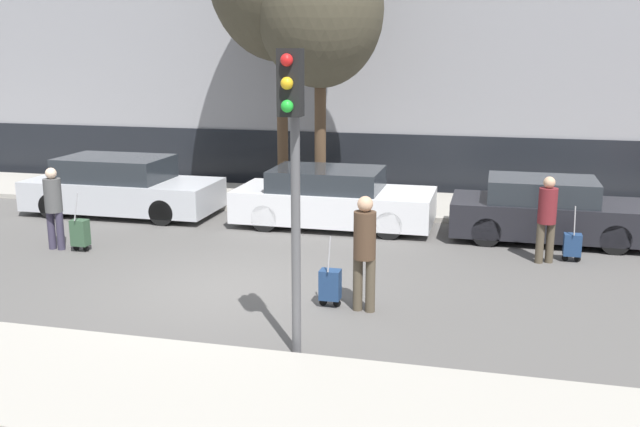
{
  "coord_description": "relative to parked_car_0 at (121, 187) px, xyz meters",
  "views": [
    {
      "loc": [
        4.21,
        -10.69,
        3.93
      ],
      "look_at": [
        1.11,
        1.8,
        0.95
      ],
      "focal_mm": 40.0,
      "sensor_mm": 36.0,
      "label": 1
    }
  ],
  "objects": [
    {
      "name": "traffic_light",
      "position": [
        6.36,
        -6.98,
        2.15
      ],
      "size": [
        0.28,
        0.47,
        3.94
      ],
      "color": "#515154",
      "rests_on": "ground_plane"
    },
    {
      "name": "ground_plane",
      "position": [
        4.56,
        -4.62,
        -0.65
      ],
      "size": [
        80.0,
        80.0,
        0.0
      ],
      "primitive_type": "plane",
      "color": "#565451"
    },
    {
      "name": "sidewalk_far",
      "position": [
        4.56,
        2.38,
        -0.59
      ],
      "size": [
        28.0,
        3.0,
        0.12
      ],
      "color": "#A39E93",
      "rests_on": "ground_plane"
    },
    {
      "name": "trolley_right",
      "position": [
        10.28,
        -1.6,
        -0.33
      ],
      "size": [
        0.34,
        0.29,
        1.08
      ],
      "color": "navy",
      "rests_on": "ground_plane"
    },
    {
      "name": "sidewalk_near",
      "position": [
        4.56,
        -8.37,
        -0.59
      ],
      "size": [
        28.0,
        2.5,
        0.12
      ],
      "color": "#A39E93",
      "rests_on": "ground_plane"
    },
    {
      "name": "trolley_left",
      "position": [
        0.87,
        -3.2,
        -0.28
      ],
      "size": [
        0.34,
        0.29,
        1.18
      ],
      "color": "#335138",
      "rests_on": "ground_plane"
    },
    {
      "name": "building_facade",
      "position": [
        4.56,
        5.89,
        4.42
      ],
      "size": [
        28.0,
        2.67,
        10.18
      ],
      "color": "gray",
      "rests_on": "ground_plane"
    },
    {
      "name": "bare_tree_down_street",
      "position": [
        4.58,
        1.61,
        4.17
      ],
      "size": [
        3.01,
        3.01,
        6.57
      ],
      "color": "#4C3826",
      "rests_on": "sidewalk_far"
    },
    {
      "name": "pedestrian_center",
      "position": [
        6.94,
        -5.11,
        0.37
      ],
      "size": [
        0.35,
        0.34,
        1.8
      ],
      "rotation": [
        0.0,
        0.0,
        -0.12
      ],
      "color": "#4C4233",
      "rests_on": "ground_plane"
    },
    {
      "name": "trolley_center",
      "position": [
        6.39,
        -5.05,
        -0.3
      ],
      "size": [
        0.34,
        0.29,
        1.13
      ],
      "color": "navy",
      "rests_on": "ground_plane"
    },
    {
      "name": "parked_car_0",
      "position": [
        0.0,
        0.0,
        0.0
      ],
      "size": [
        4.61,
        1.88,
        1.4
      ],
      "color": "#B7BABF",
      "rests_on": "ground_plane"
    },
    {
      "name": "parked_car_1",
      "position": [
        5.26,
        0.05,
        -0.03
      ],
      "size": [
        4.43,
        1.91,
        1.31
      ],
      "color": "silver",
      "rests_on": "ground_plane"
    },
    {
      "name": "parked_bicycle",
      "position": [
        4.49,
        2.2,
        -0.16
      ],
      "size": [
        1.77,
        0.06,
        0.96
      ],
      "color": "black",
      "rests_on": "sidewalk_far"
    },
    {
      "name": "pedestrian_right",
      "position": [
        9.77,
        -1.8,
        0.28
      ],
      "size": [
        0.34,
        0.34,
        1.65
      ],
      "rotation": [
        0.0,
        0.0,
        3.52
      ],
      "color": "#4C4233",
      "rests_on": "ground_plane"
    },
    {
      "name": "parked_car_2",
      "position": [
        9.88,
        -0.11,
        -0.03
      ],
      "size": [
        3.97,
        1.71,
        1.32
      ],
      "color": "black",
      "rests_on": "ground_plane"
    },
    {
      "name": "pedestrian_left",
      "position": [
        0.32,
        -3.19,
        0.28
      ],
      "size": [
        0.35,
        0.34,
        1.66
      ],
      "rotation": [
        0.0,
        0.0,
        3.13
      ],
      "color": "#383347",
      "rests_on": "ground_plane"
    }
  ]
}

